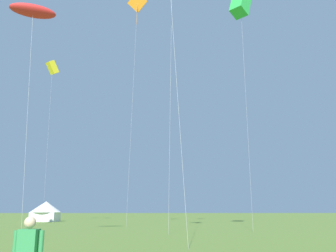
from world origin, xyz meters
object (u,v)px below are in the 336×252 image
object	(u,v)px
kite_orange_diamond	(137,5)
kite_red_parafoil	(33,11)
festival_tent_left	(46,210)
kite_yellow_box	(52,68)
kite_green_box	(241,3)

from	to	relation	value
kite_orange_diamond	kite_red_parafoil	distance (m)	21.50
kite_orange_diamond	festival_tent_left	bearing A→B (deg)	129.24
kite_yellow_box	kite_green_box	xyz separation A→B (m)	(25.36, -20.75, -1.37)
kite_yellow_box	kite_red_parafoil	size ratio (longest dim) A/B	1.56
kite_green_box	kite_orange_diamond	xyz separation A→B (m)	(-11.15, 7.64, 4.48)
kite_yellow_box	kite_green_box	bearing A→B (deg)	-39.30
kite_orange_diamond	kite_red_parafoil	bearing A→B (deg)	-109.55
kite_orange_diamond	kite_yellow_box	bearing A→B (deg)	137.31
kite_orange_diamond	kite_red_parafoil	xyz separation A→B (m)	(-6.09, -17.15, -11.45)
kite_red_parafoil	festival_tent_left	bearing A→B (deg)	104.36
kite_red_parafoil	kite_green_box	bearing A→B (deg)	28.87
kite_green_box	kite_orange_diamond	distance (m)	14.24
kite_yellow_box	kite_green_box	distance (m)	32.79
kite_red_parafoil	festival_tent_left	world-z (taller)	kite_red_parafoil
kite_green_box	festival_tent_left	world-z (taller)	kite_green_box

